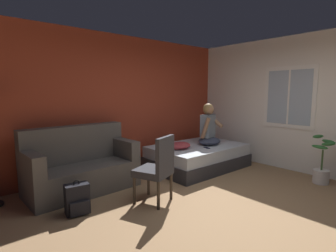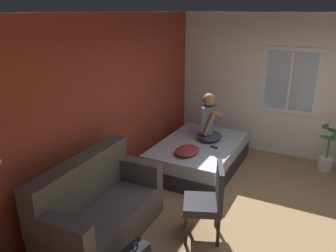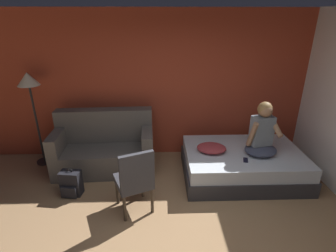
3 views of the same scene
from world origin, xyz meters
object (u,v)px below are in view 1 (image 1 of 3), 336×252
(bed, at_px, (198,157))
(couch, at_px, (81,166))
(throw_pillow, at_px, (179,146))
(person_seated, at_px, (209,128))
(side_chair, at_px, (157,167))
(potted_plant, at_px, (322,167))
(backpack, at_px, (77,200))
(cell_phone, at_px, (207,148))

(bed, distance_m, couch, 2.41)
(couch, height_order, throw_pillow, couch)
(bed, relative_size, couch, 1.14)
(person_seated, bearing_deg, bed, 155.95)
(side_chair, distance_m, person_seated, 2.12)
(side_chair, relative_size, throw_pillow, 2.04)
(couch, height_order, person_seated, person_seated)
(throw_pillow, xyz_separation_m, potted_plant, (1.48, -2.06, -0.25))
(backpack, bearing_deg, bed, 8.92)
(backpack, bearing_deg, throw_pillow, 10.71)
(throw_pillow, bearing_deg, couch, 168.37)
(backpack, distance_m, cell_phone, 2.72)
(side_chair, height_order, throw_pillow, side_chair)
(person_seated, xyz_separation_m, backpack, (-2.99, -0.33, -0.64))
(backpack, bearing_deg, cell_phone, 2.63)
(bed, bearing_deg, cell_phone, -102.03)
(bed, xyz_separation_m, couch, (-2.38, 0.36, 0.16))
(potted_plant, bearing_deg, person_seated, 109.85)
(couch, relative_size, cell_phone, 12.03)
(throw_pillow, height_order, cell_phone, throw_pillow)
(backpack, bearing_deg, side_chair, -21.69)
(couch, distance_m, throw_pillow, 1.88)
(side_chair, bearing_deg, bed, 25.67)
(couch, xyz_separation_m, throw_pillow, (1.83, -0.38, 0.16))
(couch, bearing_deg, backpack, -115.65)
(person_seated, relative_size, throw_pillow, 1.82)
(couch, xyz_separation_m, person_seated, (2.60, -0.46, 0.44))
(cell_phone, bearing_deg, throw_pillow, -15.13)
(couch, xyz_separation_m, backpack, (-0.38, -0.80, -0.20))
(cell_phone, xyz_separation_m, potted_plant, (1.00, -1.76, -0.18))
(throw_pillow, distance_m, potted_plant, 2.55)
(couch, bearing_deg, person_seated, -10.06)
(bed, xyz_separation_m, backpack, (-2.76, -0.43, -0.04))
(bed, bearing_deg, person_seated, -24.05)
(couch, relative_size, side_chair, 1.77)
(backpack, bearing_deg, potted_plant, -23.93)
(side_chair, distance_m, throw_pillow, 1.45)
(bed, distance_m, potted_plant, 2.28)
(cell_phone, bearing_deg, person_seated, -127.60)
(side_chair, height_order, person_seated, person_seated)
(potted_plant, bearing_deg, bed, 114.27)
(backpack, height_order, throw_pillow, throw_pillow)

